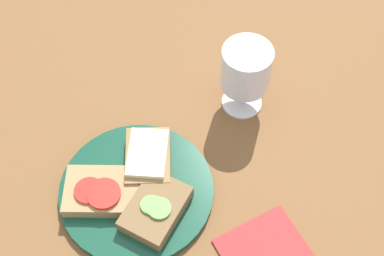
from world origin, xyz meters
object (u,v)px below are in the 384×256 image
(wine_glass, at_px, (246,71))
(plate, at_px, (137,191))
(sandwich_with_cheese, at_px, (148,157))
(sandwich_with_cucumber, at_px, (156,208))
(sandwich_with_tomato, at_px, (102,191))

(wine_glass, bearing_deg, plate, 172.76)
(sandwich_with_cheese, xyz_separation_m, sandwich_with_cucumber, (-0.06, -0.06, -0.00))
(sandwich_with_cheese, xyz_separation_m, sandwich_with_tomato, (-0.08, 0.02, -0.00))
(sandwich_with_cucumber, distance_m, wine_glass, 0.25)
(sandwich_with_cucumber, bearing_deg, sandwich_with_tomato, 108.12)
(sandwich_with_cheese, bearing_deg, sandwich_with_cucumber, -132.50)
(sandwich_with_tomato, xyz_separation_m, wine_glass, (0.27, -0.06, 0.06))
(sandwich_with_cheese, xyz_separation_m, wine_glass, (0.19, -0.04, 0.06))
(sandwich_with_cheese, height_order, sandwich_with_cucumber, sandwich_with_cheese)
(wine_glass, bearing_deg, sandwich_with_cheese, 166.70)
(sandwich_with_cucumber, relative_size, wine_glass, 0.86)
(plate, xyz_separation_m, sandwich_with_cheese, (0.05, 0.01, 0.02))
(sandwich_with_cheese, relative_size, wine_glass, 0.91)
(plate, relative_size, sandwich_with_tomato, 1.73)
(sandwich_with_tomato, xyz_separation_m, sandwich_with_cucumber, (0.03, -0.08, 0.00))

